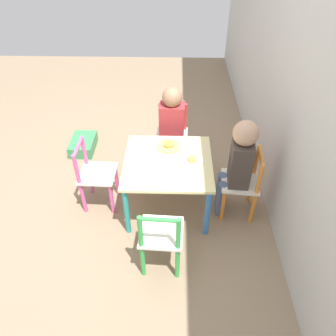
{
  "coord_description": "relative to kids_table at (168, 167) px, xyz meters",
  "views": [
    {
      "loc": [
        1.78,
        0.04,
        1.86
      ],
      "look_at": [
        0.0,
        0.0,
        0.37
      ],
      "focal_mm": 35.0,
      "sensor_mm": 36.0,
      "label": 1
    }
  ],
  "objects": [
    {
      "name": "ground_plane",
      "position": [
        0.0,
        0.0,
        -0.38
      ],
      "size": [
        6.0,
        6.0,
        0.0
      ],
      "primitive_type": "plane",
      "color": "#8C755B"
    },
    {
      "name": "house_wall",
      "position": [
        0.0,
        0.79,
        0.92
      ],
      "size": [
        6.0,
        0.06,
        2.6
      ],
      "color": "beige",
      "rests_on": "ground_plane"
    },
    {
      "name": "kids_table",
      "position": [
        0.0,
        0.0,
        0.0
      ],
      "size": [
        0.61,
        0.61,
        0.43
      ],
      "color": "beige",
      "rests_on": "ground_plane"
    },
    {
      "name": "chair_red",
      "position": [
        -0.54,
        0.02,
        -0.11
      ],
      "size": [
        0.27,
        0.27,
        0.54
      ],
      "rotation": [
        0.0,
        0.0,
        1.53
      ],
      "color": "silver",
      "rests_on": "ground_plane"
    },
    {
      "name": "chair_orange",
      "position": [
        0.05,
        0.54,
        -0.11
      ],
      "size": [
        0.28,
        0.28,
        0.54
      ],
      "rotation": [
        0.0,
        0.0,
        -0.09
      ],
      "color": "silver",
      "rests_on": "ground_plane"
    },
    {
      "name": "chair_green",
      "position": [
        0.54,
        -0.03,
        -0.11
      ],
      "size": [
        0.27,
        0.27,
        0.54
      ],
      "rotation": [
        0.0,
        0.0,
        -1.62
      ],
      "color": "silver",
      "rests_on": "ground_plane"
    },
    {
      "name": "chair_pink",
      "position": [
        -0.02,
        -0.54,
        -0.11
      ],
      "size": [
        0.27,
        0.27,
        0.54
      ],
      "rotation": [
        0.0,
        0.0,
        -3.17
      ],
      "color": "silver",
      "rests_on": "ground_plane"
    },
    {
      "name": "child_left",
      "position": [
        -0.48,
        0.02,
        0.07
      ],
      "size": [
        0.22,
        0.21,
        0.74
      ],
      "rotation": [
        0.0,
        0.0,
        1.53
      ],
      "color": "#4C608E",
      "rests_on": "ground_plane"
    },
    {
      "name": "child_back",
      "position": [
        0.04,
        0.48,
        0.1
      ],
      "size": [
        0.21,
        0.22,
        0.79
      ],
      "rotation": [
        0.0,
        0.0,
        -0.09
      ],
      "color": "#4C608E",
      "rests_on": "ground_plane"
    },
    {
      "name": "plate_left",
      "position": [
        -0.17,
        0.0,
        0.07
      ],
      "size": [
        0.18,
        0.18,
        0.03
      ],
      "color": "#EADB66",
      "rests_on": "kids_table"
    },
    {
      "name": "plate_back",
      "position": [
        0.0,
        0.17,
        0.07
      ],
      "size": [
        0.16,
        0.16,
        0.03
      ],
      "color": "white",
      "rests_on": "kids_table"
    },
    {
      "name": "storage_bin",
      "position": [
        -0.7,
        -0.82,
        -0.32
      ],
      "size": [
        0.32,
        0.21,
        0.11
      ],
      "color": "#3D8E56",
      "rests_on": "ground_plane"
    }
  ]
}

